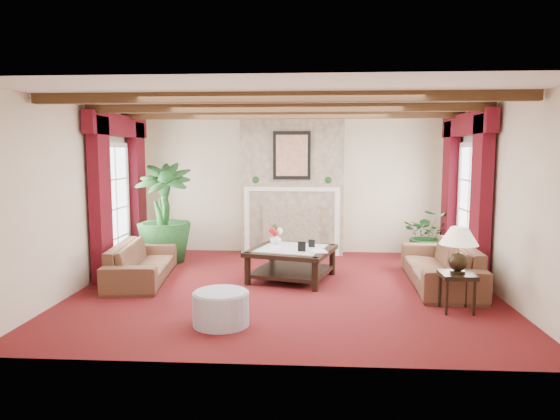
# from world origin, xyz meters

# --- Properties ---
(floor) EXTENTS (6.00, 6.00, 0.00)m
(floor) POSITION_xyz_m (0.00, 0.00, 0.00)
(floor) COLOR #4C0D10
(floor) RESTS_ON ground
(ceiling) EXTENTS (6.00, 6.00, 0.00)m
(ceiling) POSITION_xyz_m (0.00, 0.00, 2.70)
(ceiling) COLOR white
(ceiling) RESTS_ON floor
(back_wall) EXTENTS (6.00, 0.02, 2.70)m
(back_wall) POSITION_xyz_m (0.00, 2.75, 1.35)
(back_wall) COLOR beige
(back_wall) RESTS_ON ground
(left_wall) EXTENTS (0.02, 5.50, 2.70)m
(left_wall) POSITION_xyz_m (-3.00, 0.00, 1.35)
(left_wall) COLOR beige
(left_wall) RESTS_ON ground
(right_wall) EXTENTS (0.02, 5.50, 2.70)m
(right_wall) POSITION_xyz_m (3.00, 0.00, 1.35)
(right_wall) COLOR beige
(right_wall) RESTS_ON ground
(ceiling_beams) EXTENTS (6.00, 3.00, 0.12)m
(ceiling_beams) POSITION_xyz_m (0.00, 0.00, 2.64)
(ceiling_beams) COLOR #362211
(ceiling_beams) RESTS_ON ceiling
(fireplace) EXTENTS (2.00, 0.52, 2.70)m
(fireplace) POSITION_xyz_m (0.00, 2.55, 2.70)
(fireplace) COLOR tan
(fireplace) RESTS_ON ground
(french_door_left) EXTENTS (0.10, 1.10, 2.16)m
(french_door_left) POSITION_xyz_m (-2.97, 1.00, 2.13)
(french_door_left) COLOR white
(french_door_left) RESTS_ON ground
(french_door_right) EXTENTS (0.10, 1.10, 2.16)m
(french_door_right) POSITION_xyz_m (2.97, 1.00, 2.13)
(french_door_right) COLOR white
(french_door_right) RESTS_ON ground
(curtains_left) EXTENTS (0.20, 2.40, 2.55)m
(curtains_left) POSITION_xyz_m (-2.86, 1.00, 2.55)
(curtains_left) COLOR #470910
(curtains_left) RESTS_ON ground
(curtains_right) EXTENTS (0.20, 2.40, 2.55)m
(curtains_right) POSITION_xyz_m (2.86, 1.00, 2.55)
(curtains_right) COLOR #470910
(curtains_right) RESTS_ON ground
(sofa_left) EXTENTS (2.14, 1.05, 0.78)m
(sofa_left) POSITION_xyz_m (-2.28, 0.30, 0.39)
(sofa_left) COLOR black
(sofa_left) RESTS_ON ground
(sofa_right) EXTENTS (2.28, 0.85, 0.87)m
(sofa_right) POSITION_xyz_m (2.33, 0.28, 0.43)
(sofa_right) COLOR black
(sofa_right) RESTS_ON ground
(potted_palm) EXTENTS (1.29, 1.97, 1.02)m
(potted_palm) POSITION_xyz_m (-2.31, 1.61, 0.51)
(potted_palm) COLOR black
(potted_palm) RESTS_ON ground
(small_plant) EXTENTS (1.15, 1.22, 0.76)m
(small_plant) POSITION_xyz_m (2.53, 2.01, 0.38)
(small_plant) COLOR black
(small_plant) RESTS_ON ground
(coffee_table) EXTENTS (1.51, 1.51, 0.50)m
(coffee_table) POSITION_xyz_m (0.07, 0.47, 0.25)
(coffee_table) COLOR black
(coffee_table) RESTS_ON ground
(side_table) EXTENTS (0.54, 0.54, 0.49)m
(side_table) POSITION_xyz_m (2.22, -0.99, 0.25)
(side_table) COLOR black
(side_table) RESTS_ON ground
(ottoman) EXTENTS (0.66, 0.66, 0.38)m
(ottoman) POSITION_xyz_m (-0.67, -1.68, 0.19)
(ottoman) COLOR #9A99AE
(ottoman) RESTS_ON ground
(table_lamp) EXTENTS (0.48, 0.48, 0.60)m
(table_lamp) POSITION_xyz_m (2.22, -0.99, 0.79)
(table_lamp) COLOR black
(table_lamp) RESTS_ON side_table
(flower_vase) EXTENTS (0.29, 0.30, 0.19)m
(flower_vase) POSITION_xyz_m (-0.21, 0.81, 0.59)
(flower_vase) COLOR silver
(flower_vase) RESTS_ON coffee_table
(book) EXTENTS (0.22, 0.10, 0.29)m
(book) POSITION_xyz_m (0.40, 0.17, 0.64)
(book) COLOR black
(book) RESTS_ON coffee_table
(photo_frame_a) EXTENTS (0.12, 0.04, 0.16)m
(photo_frame_a) POSITION_xyz_m (0.24, 0.19, 0.58)
(photo_frame_a) COLOR black
(photo_frame_a) RESTS_ON coffee_table
(photo_frame_b) EXTENTS (0.10, 0.03, 0.13)m
(photo_frame_b) POSITION_xyz_m (0.39, 0.54, 0.57)
(photo_frame_b) COLOR black
(photo_frame_b) RESTS_ON coffee_table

